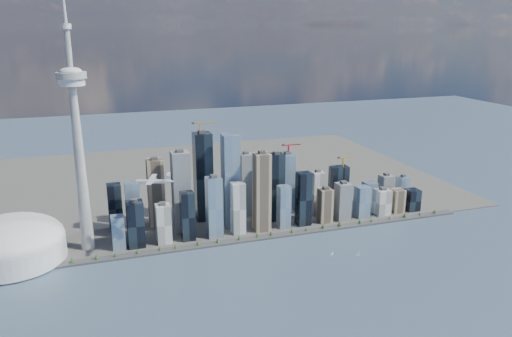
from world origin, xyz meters
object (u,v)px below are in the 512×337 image
object	(u,v)px
dome_stadium	(11,243)
sailboat_east	(332,254)
sailboat_west	(358,254)
needle_tower	(77,138)
airplane	(154,181)

from	to	relation	value
dome_stadium	sailboat_east	xyz separation A→B (m)	(605.41, -171.09, -36.61)
dome_stadium	sailboat_east	bearing A→B (deg)	-15.78
sailboat_west	sailboat_east	world-z (taller)	sailboat_west
sailboat_east	needle_tower	bearing A→B (deg)	157.01
sailboat_west	sailboat_east	xyz separation A→B (m)	(-48.89, 17.80, -0.48)
dome_stadium	sailboat_west	distance (m)	681.98
sailboat_west	sailboat_east	bearing A→B (deg)	179.45
sailboat_west	dome_stadium	bearing A→B (deg)	-176.65
dome_stadium	airplane	bearing A→B (deg)	-16.21
needle_tower	sailboat_west	size ratio (longest dim) A/B	53.31
needle_tower	airplane	bearing A→B (deg)	-34.18
dome_stadium	airplane	distance (m)	307.24
sailboat_west	airplane	bearing A→B (deg)	-176.58
airplane	sailboat_west	size ratio (longest dim) A/B	7.26
dome_stadium	sailboat_east	size ratio (longest dim) A/B	22.65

